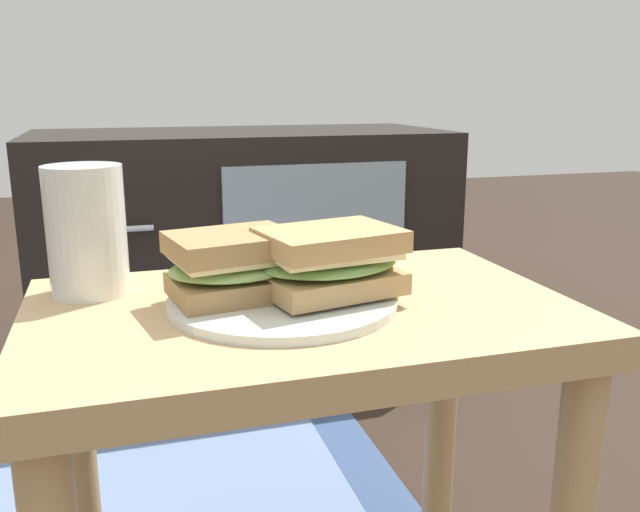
# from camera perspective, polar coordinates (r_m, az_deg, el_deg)

# --- Properties ---
(side_table) EXTENTS (0.56, 0.36, 0.46)m
(side_table) POSITION_cam_1_polar(r_m,az_deg,el_deg) (0.74, -1.51, -10.79)
(side_table) COLOR tan
(side_table) RESTS_ON ground
(tv_cabinet) EXTENTS (0.96, 0.46, 0.58)m
(tv_cabinet) POSITION_cam_1_polar(r_m,az_deg,el_deg) (1.66, -6.41, 0.47)
(tv_cabinet) COLOR black
(tv_cabinet) RESTS_ON ground
(area_rug) EXTENTS (1.05, 0.64, 0.01)m
(area_rug) POSITION_cam_1_polar(r_m,az_deg,el_deg) (1.31, -18.77, -17.77)
(area_rug) COLOR #384C72
(area_rug) RESTS_ON ground
(plate) EXTENTS (0.24, 0.24, 0.01)m
(plate) POSITION_cam_1_polar(r_m,az_deg,el_deg) (0.70, -3.23, -3.75)
(plate) COLOR silver
(plate) RESTS_ON side_table
(sandwich_front) EXTENTS (0.15, 0.12, 0.07)m
(sandwich_front) POSITION_cam_1_polar(r_m,az_deg,el_deg) (0.69, -7.38, -0.79)
(sandwich_front) COLOR #9E7A4C
(sandwich_front) RESTS_ON plate
(sandwich_back) EXTENTS (0.17, 0.14, 0.07)m
(sandwich_back) POSITION_cam_1_polar(r_m,az_deg,el_deg) (0.69, 0.85, -0.41)
(sandwich_back) COLOR tan
(sandwich_back) RESTS_ON plate
(beer_glass) EXTENTS (0.08, 0.08, 0.14)m
(beer_glass) POSITION_cam_1_polar(r_m,az_deg,el_deg) (0.76, -19.16, 1.89)
(beer_glass) COLOR silver
(beer_glass) RESTS_ON side_table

